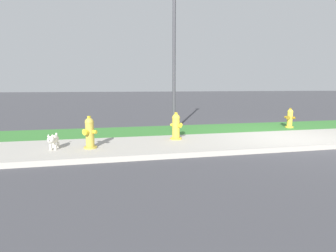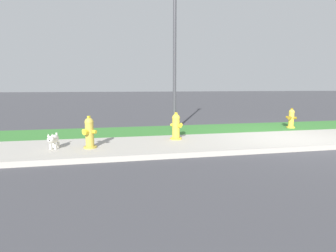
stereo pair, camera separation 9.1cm
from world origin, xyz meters
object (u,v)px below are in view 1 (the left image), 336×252
fire_hydrant_near_corner (90,133)px  fire_hydrant_by_grass_verge (176,127)px  small_white_dog (53,140)px  street_lamp (174,30)px  fire_hydrant_mid_block (290,118)px

fire_hydrant_near_corner → fire_hydrant_by_grass_verge: fire_hydrant_near_corner is taller
small_white_dog → street_lamp: bearing=125.9°
fire_hydrant_mid_block → fire_hydrant_by_grass_verge: fire_hydrant_by_grass_verge is taller
fire_hydrant_by_grass_verge → small_white_dog: (-3.21, -0.55, -0.14)m
fire_hydrant_mid_block → street_lamp: street_lamp is taller
fire_hydrant_by_grass_verge → small_white_dog: fire_hydrant_by_grass_verge is taller
fire_hydrant_near_corner → street_lamp: (2.64, 2.13, 2.97)m
fire_hydrant_near_corner → small_white_dog: 0.88m
street_lamp → fire_hydrant_mid_block: bearing=-4.1°
fire_hydrant_near_corner → small_white_dog: size_ratio=1.45×
fire_hydrant_mid_block → small_white_dog: (-7.82, -1.74, -0.11)m
fire_hydrant_near_corner → street_lamp: street_lamp is taller
fire_hydrant_by_grass_verge → small_white_dog: bearing=-110.6°
fire_hydrant_near_corner → small_white_dog: (-0.86, 0.08, -0.15)m
fire_hydrant_mid_block → fire_hydrant_by_grass_verge: size_ratio=0.93×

